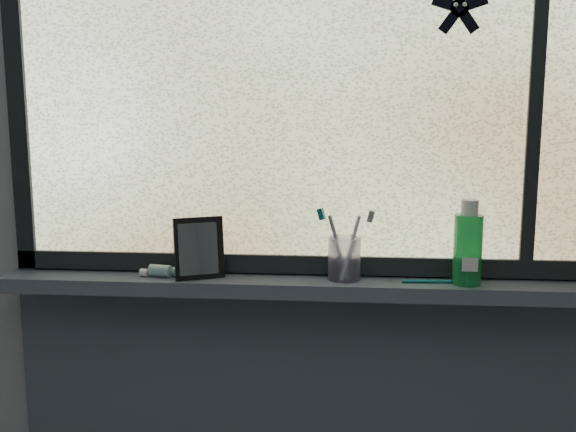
# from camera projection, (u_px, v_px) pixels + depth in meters

# --- Properties ---
(wall_back) EXTENTS (3.00, 0.01, 2.50)m
(wall_back) POSITION_uv_depth(u_px,v_px,m) (301.00, 190.00, 1.75)
(wall_back) COLOR #9EA3A8
(wall_back) RESTS_ON ground
(windowsill) EXTENTS (1.62, 0.14, 0.04)m
(windowsill) POSITION_uv_depth(u_px,v_px,m) (299.00, 286.00, 1.72)
(windowsill) COLOR #4B5464
(windowsill) RESTS_ON wall_back
(window_pane) EXTENTS (1.50, 0.01, 1.00)m
(window_pane) POSITION_uv_depth(u_px,v_px,m) (301.00, 86.00, 1.69)
(window_pane) COLOR silver
(window_pane) RESTS_ON wall_back
(frame_bottom) EXTENTS (1.60, 0.03, 0.05)m
(frame_bottom) POSITION_uv_depth(u_px,v_px,m) (300.00, 264.00, 1.76)
(frame_bottom) COLOR black
(frame_bottom) RESTS_ON windowsill
(frame_left) EXTENTS (0.05, 0.03, 1.10)m
(frame_left) POSITION_uv_depth(u_px,v_px,m) (18.00, 87.00, 1.75)
(frame_left) COLOR black
(frame_left) RESTS_ON wall_back
(frame_mullion) EXTENTS (0.03, 0.03, 1.00)m
(frame_mullion) POSITION_uv_depth(u_px,v_px,m) (536.00, 85.00, 1.63)
(frame_mullion) COLOR black
(frame_mullion) RESTS_ON wall_back
(starfish_sticker) EXTENTS (0.15, 0.02, 0.15)m
(starfish_sticker) POSITION_uv_depth(u_px,v_px,m) (460.00, 8.00, 1.61)
(starfish_sticker) COLOR black
(starfish_sticker) RESTS_ON window_pane
(vanity_mirror) EXTENTS (0.15, 0.11, 0.17)m
(vanity_mirror) POSITION_uv_depth(u_px,v_px,m) (199.00, 248.00, 1.71)
(vanity_mirror) COLOR black
(vanity_mirror) RESTS_ON windowsill
(toothpaste_tube) EXTENTS (0.19, 0.08, 0.03)m
(toothpaste_tube) POSITION_uv_depth(u_px,v_px,m) (167.00, 271.00, 1.73)
(toothpaste_tube) COLOR silver
(toothpaste_tube) RESTS_ON windowsill
(toothbrush_cup) EXTENTS (0.10, 0.10, 0.11)m
(toothbrush_cup) POSITION_uv_depth(u_px,v_px,m) (344.00, 259.00, 1.70)
(toothbrush_cup) COLOR #978CBA
(toothbrush_cup) RESTS_ON windowsill
(toothbrush_lying) EXTENTS (0.20, 0.03, 0.01)m
(toothbrush_lying) POSITION_uv_depth(u_px,v_px,m) (433.00, 281.00, 1.67)
(toothbrush_lying) COLOR #0B6167
(toothbrush_lying) RESTS_ON windowsill
(mouthwash_bottle) EXTENTS (0.10, 0.10, 0.18)m
(mouthwash_bottle) POSITION_uv_depth(u_px,v_px,m) (468.00, 242.00, 1.65)
(mouthwash_bottle) COLOR green
(mouthwash_bottle) RESTS_ON windowsill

